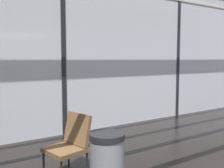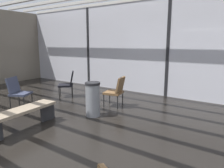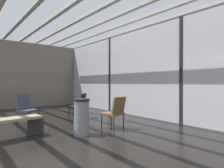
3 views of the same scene
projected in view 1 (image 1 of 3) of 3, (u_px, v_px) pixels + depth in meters
The scene contains 4 objects.
glass_curtain_wall at pixel (63, 59), 5.57m from camera, with size 14.00×0.08×3.26m, color silver.
window_mullion_1 at pixel (63, 59), 5.57m from camera, with size 0.10×0.12×3.26m, color black.
window_mullion_2 at pixel (177, 59), 7.49m from camera, with size 0.10×0.12×3.26m, color black.
lounge_chair_5 at pixel (70, 142), 3.61m from camera, with size 0.61×0.58×0.87m.
Camera 1 is at (-2.22, -0.04, 1.63)m, focal length 41.88 mm.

